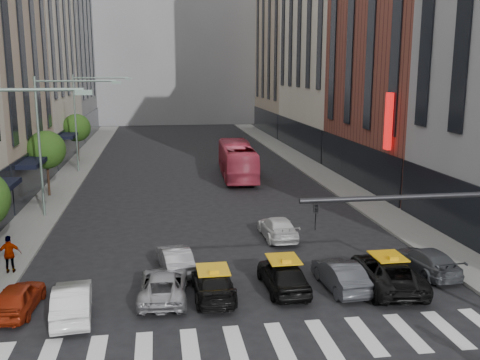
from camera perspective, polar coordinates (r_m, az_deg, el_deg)
name	(u,v)px	position (r m, az deg, el deg)	size (l,w,h in m)	color
sidewalk_left	(63,185)	(47.19, -18.41, -0.53)	(3.00, 96.00, 0.15)	slate
sidewalk_right	(327,177)	(48.87, 9.22, 0.32)	(3.00, 96.00, 0.15)	slate
building_left_d	(57,31)	(81.85, -18.96, 14.84)	(8.00, 18.00, 30.00)	gray
building_right_b	(408,27)	(47.35, 17.49, 15.32)	(8.00, 18.00, 26.00)	brown
building_right_d	(292,40)	(83.23, 5.62, 14.64)	(8.00, 18.00, 28.00)	tan
building_far	(174,22)	(100.96, -7.11, 16.34)	(30.00, 10.00, 36.00)	gray
tree_mid	(46,150)	(42.76, -19.97, 3.04)	(2.88, 2.88, 4.95)	black
tree_far	(77,128)	(58.43, -17.03, 5.35)	(2.88, 2.88, 4.95)	black
streetlamp_mid	(54,128)	(36.31, -19.25, 5.27)	(5.38, 0.25, 9.00)	gray
streetlamp_far	(85,110)	(52.08, -16.16, 7.18)	(5.38, 0.25, 9.00)	gray
liberty_sign	(389,121)	(39.17, 15.56, 6.05)	(0.30, 0.70, 4.00)	red
car_red	(18,298)	(23.57, -22.58, -11.51)	(1.44, 3.57, 1.22)	maroon
car_white_front	(72,301)	(22.39, -17.47, -12.20)	(1.41, 4.05, 1.33)	silver
car_silver	(163,285)	(23.25, -8.19, -11.04)	(1.98, 4.30, 1.20)	#9A9A9F
taxi_left	(213,284)	(23.18, -2.89, -10.97)	(1.71, 4.21, 1.22)	black
taxi_center	(283,275)	(23.89, 4.63, -10.05)	(1.67, 4.15, 1.41)	black
car_grey_mid	(340,275)	(24.38, 10.64, -9.90)	(1.37, 3.93, 1.29)	#37393E
taxi_right	(387,272)	(24.97, 15.43, -9.44)	(2.37, 5.13, 1.43)	black
car_grey_curb	(426,261)	(27.24, 19.26, -8.13)	(1.71, 4.20, 1.22)	#46494E
car_row2_left	(175,259)	(26.12, -6.94, -8.35)	(1.32, 3.80, 1.25)	#A3A2A8
car_row2_right	(278,228)	(30.98, 4.03, -5.09)	(1.74, 4.28, 1.24)	silver
bus	(237,160)	(48.12, -0.31, 2.12)	(2.65, 11.31, 3.15)	#C03850
pedestrian_far	(10,254)	(27.52, -23.36, -7.28)	(1.05, 0.44, 1.80)	gray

